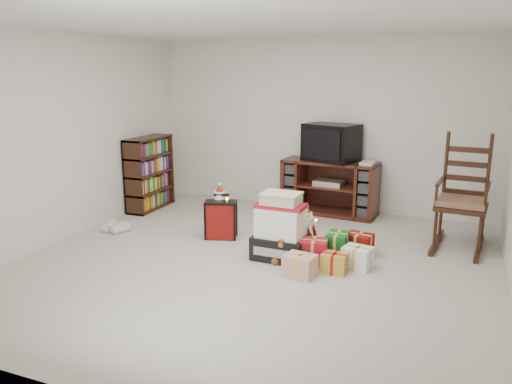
% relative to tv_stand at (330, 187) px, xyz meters
% --- Properties ---
extents(room, '(5.01, 5.01, 2.51)m').
position_rel_tv_stand_xyz_m(room, '(-0.25, -2.23, 0.86)').
color(room, '#B0ACA2').
rests_on(room, ground).
extents(tv_stand, '(1.40, 0.59, 0.78)m').
position_rel_tv_stand_xyz_m(tv_stand, '(0.00, 0.00, 0.00)').
color(tv_stand, '#481E14').
rests_on(tv_stand, floor).
extents(bookshelf, '(0.30, 0.89, 1.08)m').
position_rel_tv_stand_xyz_m(bookshelf, '(-2.58, -0.73, 0.13)').
color(bookshelf, '#351C0E').
rests_on(bookshelf, floor).
extents(rocking_chair, '(0.64, 0.97, 1.39)m').
position_rel_tv_stand_xyz_m(rocking_chair, '(1.77, -0.80, 0.08)').
color(rocking_chair, '#351C0E').
rests_on(rocking_chair, floor).
extents(gift_pile, '(0.59, 0.44, 0.73)m').
position_rel_tv_stand_xyz_m(gift_pile, '(-0.06, -1.97, -0.07)').
color(gift_pile, black).
rests_on(gift_pile, floor).
extents(red_suitcase, '(0.41, 0.29, 0.56)m').
position_rel_tv_stand_xyz_m(red_suitcase, '(-0.97, -1.61, -0.15)').
color(red_suitcase, maroon).
rests_on(red_suitcase, floor).
extents(stocking, '(0.31, 0.23, 0.62)m').
position_rel_tv_stand_xyz_m(stocking, '(-0.01, -1.84, -0.08)').
color(stocking, '#0D6A0B').
rests_on(stocking, floor).
extents(teddy_bear, '(0.21, 0.19, 0.32)m').
position_rel_tv_stand_xyz_m(teddy_bear, '(0.02, -2.09, -0.25)').
color(teddy_bear, brown).
rests_on(teddy_bear, floor).
extents(santa_figurine, '(0.27, 0.25, 0.55)m').
position_rel_tv_stand_xyz_m(santa_figurine, '(0.16, -1.69, -0.18)').
color(santa_figurine, maroon).
rests_on(santa_figurine, floor).
extents(mrs_claus_figurine, '(0.32, 0.31, 0.66)m').
position_rel_tv_stand_xyz_m(mrs_claus_figurine, '(-1.04, -1.49, -0.14)').
color(mrs_claus_figurine, maroon).
rests_on(mrs_claus_figurine, floor).
extents(sneaker_pair, '(0.32, 0.28, 0.09)m').
position_rel_tv_stand_xyz_m(sneaker_pair, '(-2.36, -1.87, -0.35)').
color(sneaker_pair, silver).
rests_on(sneaker_pair, floor).
extents(gift_cluster, '(0.78, 1.09, 0.27)m').
position_rel_tv_stand_xyz_m(gift_cluster, '(0.54, -1.95, -0.26)').
color(gift_cluster, '#AB1320').
rests_on(gift_cluster, floor).
extents(crt_television, '(0.84, 0.73, 0.53)m').
position_rel_tv_stand_xyz_m(crt_television, '(0.00, 0.01, 0.65)').
color(crt_television, black).
rests_on(crt_television, tv_stand).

